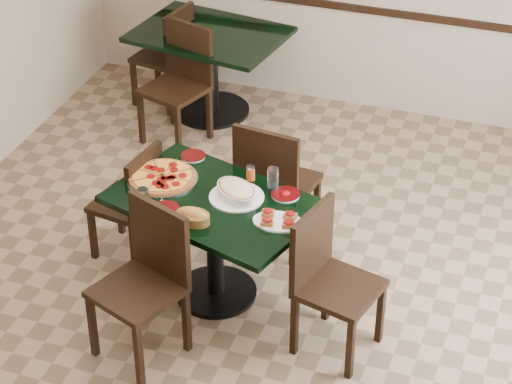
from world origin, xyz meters
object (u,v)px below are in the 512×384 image
(bread_basket, at_px, (193,216))
(main_table, at_px, (214,224))
(chair_right, at_px, (327,273))
(bruschetta_platter, at_px, (278,220))
(pepperoni_pizza, at_px, (162,177))
(back_chair_near, at_px, (181,77))
(back_table, at_px, (210,57))
(chair_near, at_px, (148,273))
(back_chair_left, at_px, (170,51))
(chair_left, at_px, (134,198))
(chair_far, at_px, (273,180))
(lasagna_casserole, at_px, (236,192))

(bread_basket, bearing_deg, main_table, 87.61)
(chair_right, xyz_separation_m, bruschetta_platter, (-0.35, 0.11, 0.24))
(bruschetta_platter, bearing_deg, pepperoni_pizza, 160.33)
(chair_right, bearing_deg, back_chair_near, 55.37)
(back_table, height_order, chair_near, chair_near)
(back_chair_left, height_order, bread_basket, back_chair_left)
(main_table, bearing_deg, chair_near, -92.07)
(main_table, distance_m, back_chair_left, 2.69)
(main_table, height_order, chair_left, chair_left)
(bruschetta_platter, bearing_deg, back_chair_near, 121.31)
(back_chair_left, relative_size, bread_basket, 4.07)
(chair_right, distance_m, back_chair_left, 3.32)
(chair_near, relative_size, bruschetta_platter, 2.98)
(back_table, distance_m, chair_right, 3.07)
(chair_near, bearing_deg, back_chair_near, 129.57)
(chair_left, height_order, bread_basket, chair_left)
(bread_basket, relative_size, bruschetta_platter, 0.67)
(chair_far, height_order, pepperoni_pizza, chair_far)
(bread_basket, bearing_deg, bruschetta_platter, 22.03)
(chair_far, xyz_separation_m, chair_right, (0.61, -0.82, -0.03))
(chair_far, relative_size, chair_near, 1.02)
(chair_far, distance_m, back_chair_near, 1.72)
(chair_near, bearing_deg, back_chair_left, 132.23)
(pepperoni_pizza, xyz_separation_m, bread_basket, (0.37, -0.37, 0.02))
(bread_basket, bearing_deg, chair_right, 7.43)
(chair_right, bearing_deg, bruschetta_platter, 86.60)
(pepperoni_pizza, height_order, bruschetta_platter, bruschetta_platter)
(chair_far, height_order, bruschetta_platter, chair_far)
(back_table, xyz_separation_m, chair_near, (0.74, -2.90, 0.03))
(back_table, bearing_deg, chair_near, -67.32)
(main_table, relative_size, back_table, 1.08)
(back_chair_near, bearing_deg, bread_basket, -47.63)
(pepperoni_pizza, bearing_deg, main_table, -15.76)
(chair_right, height_order, lasagna_casserole, chair_right)
(chair_near, height_order, back_chair_left, chair_near)
(main_table, distance_m, chair_left, 0.71)
(chair_right, relative_size, bruschetta_platter, 2.87)
(chair_near, distance_m, bruschetta_platter, 0.84)
(chair_right, distance_m, back_chair_near, 2.74)
(bread_basket, xyz_separation_m, bruschetta_platter, (0.49, 0.16, -0.02))
(back_table, xyz_separation_m, lasagna_casserole, (1.07, -2.24, 0.27))
(chair_far, xyz_separation_m, pepperoni_pizza, (-0.59, -0.49, 0.20))
(chair_far, bearing_deg, chair_left, 30.68)
(lasagna_casserole, height_order, bruschetta_platter, lasagna_casserole)
(pepperoni_pizza, bearing_deg, bruschetta_platter, -14.10)
(back_chair_near, height_order, back_chair_left, back_chair_near)
(chair_far, height_order, lasagna_casserole, chair_far)
(back_chair_left, bearing_deg, main_table, 39.35)
(main_table, relative_size, lasagna_casserole, 3.88)
(back_chair_near, bearing_deg, back_chair_left, 140.37)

